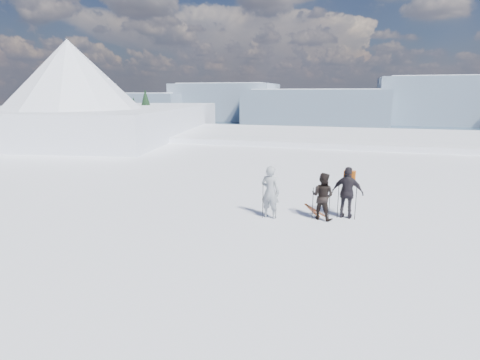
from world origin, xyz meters
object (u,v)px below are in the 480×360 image
at_px(skier_pack, 348,193).
at_px(skis_loose, 314,210).
at_px(skier_dark, 323,196).
at_px(skier_grey, 270,192).

distance_m(skier_pack, skis_loose, 1.65).
bearing_deg(skier_dark, skier_pack, -136.84).
height_order(skier_dark, skis_loose, skier_dark).
bearing_deg(skier_dark, skis_loose, -49.36).
xyz_separation_m(skier_dark, skis_loose, (-0.37, 0.93, -0.86)).
height_order(skier_grey, skier_dark, skier_grey).
relative_size(skier_dark, skier_pack, 0.90).
bearing_deg(skier_grey, skier_pack, -150.54).
bearing_deg(skier_grey, skier_dark, -154.91).
distance_m(skier_grey, skis_loose, 2.20).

